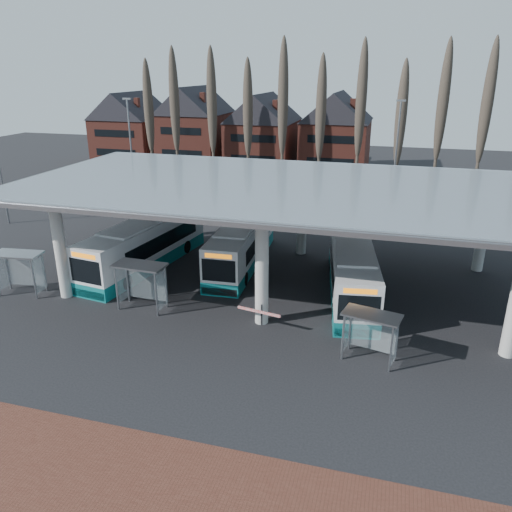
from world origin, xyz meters
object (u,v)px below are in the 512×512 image
(bus_0, at_px, (146,245))
(shelter_2, at_px, (372,326))
(shelter_0, at_px, (20,263))
(bus_2, at_px, (352,270))
(shelter_1, at_px, (142,276))
(bus_1, at_px, (242,244))

(bus_0, height_order, shelter_2, bus_0)
(bus_0, distance_m, shelter_0, 7.84)
(shelter_0, distance_m, shelter_2, 20.58)
(bus_2, relative_size, shelter_2, 4.03)
(bus_2, distance_m, shelter_1, 12.20)
(bus_2, distance_m, shelter_0, 19.67)
(bus_2, xyz_separation_m, shelter_2, (1.57, -7.18, 0.29))
(bus_2, height_order, shelter_1, bus_2)
(shelter_0, bearing_deg, shelter_2, -12.34)
(bus_2, bearing_deg, shelter_2, -86.58)
(bus_0, height_order, bus_2, bus_0)
(shelter_1, bearing_deg, bus_1, 69.44)
(bus_0, height_order, shelter_1, bus_0)
(bus_2, relative_size, shelter_0, 3.82)
(bus_1, bearing_deg, shelter_1, -115.93)
(shelter_0, bearing_deg, bus_0, 42.37)
(bus_2, bearing_deg, bus_1, 151.43)
(bus_0, relative_size, bus_1, 1.07)
(bus_1, bearing_deg, bus_2, -22.67)
(bus_1, height_order, shelter_2, bus_1)
(shelter_1, xyz_separation_m, shelter_2, (12.61, -2.01, -0.20))
(bus_1, relative_size, bus_2, 0.98)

